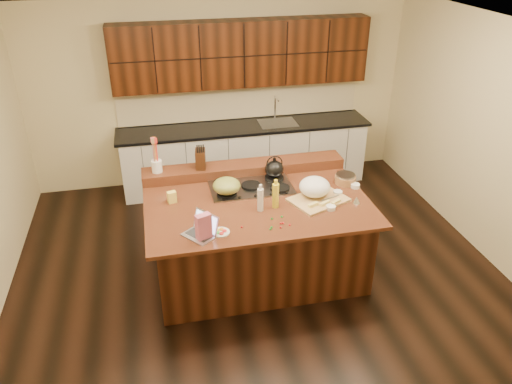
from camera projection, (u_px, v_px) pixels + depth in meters
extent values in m
cube|color=black|center=(257.00, 270.00, 5.81)|extent=(5.50, 5.00, 0.01)
cube|color=silver|center=(257.00, 30.00, 4.52)|extent=(5.50, 5.00, 0.01)
cube|color=beige|center=(220.00, 93.00, 7.31)|extent=(5.50, 0.01, 2.70)
cube|color=beige|center=(347.00, 338.00, 3.02)|extent=(5.50, 0.01, 2.70)
cube|color=beige|center=(492.00, 142.00, 5.69)|extent=(0.01, 5.00, 2.70)
cube|color=black|center=(257.00, 238.00, 5.60)|extent=(2.22, 1.42, 0.88)
cube|color=black|center=(257.00, 202.00, 5.38)|extent=(2.40, 1.60, 0.04)
cube|color=black|center=(244.00, 168.00, 5.94)|extent=(2.40, 0.30, 0.12)
cube|color=gray|center=(251.00, 187.00, 5.63)|extent=(0.92, 0.52, 0.02)
cylinder|color=black|center=(223.00, 183.00, 5.67)|extent=(0.22, 0.22, 0.03)
cylinder|color=black|center=(274.00, 178.00, 5.78)|extent=(0.22, 0.22, 0.03)
cylinder|color=black|center=(227.00, 194.00, 5.45)|extent=(0.22, 0.22, 0.03)
cylinder|color=black|center=(280.00, 188.00, 5.56)|extent=(0.22, 0.22, 0.03)
cylinder|color=black|center=(251.00, 186.00, 5.62)|extent=(0.22, 0.22, 0.03)
cube|color=silver|center=(245.00, 156.00, 7.51)|extent=(3.60, 0.62, 0.90)
cube|color=black|center=(245.00, 127.00, 7.29)|extent=(3.70, 0.66, 0.04)
cube|color=gray|center=(278.00, 123.00, 7.38)|extent=(0.55, 0.42, 0.01)
cylinder|color=gray|center=(275.00, 107.00, 7.44)|extent=(0.02, 0.02, 0.36)
cube|color=black|center=(242.00, 53.00, 6.92)|extent=(3.60, 0.34, 0.90)
cube|color=beige|center=(240.00, 102.00, 7.42)|extent=(3.60, 0.03, 0.50)
ellipsoid|color=black|center=(274.00, 169.00, 5.73)|extent=(0.27, 0.27, 0.20)
ellipsoid|color=olive|center=(227.00, 186.00, 5.40)|extent=(0.32, 0.32, 0.17)
cube|color=#B7B7BC|center=(199.00, 236.00, 4.76)|extent=(0.35, 0.37, 0.01)
cube|color=black|center=(199.00, 235.00, 4.76)|extent=(0.25, 0.28, 0.00)
cube|color=#B7B7BC|center=(206.00, 222.00, 4.78)|extent=(0.23, 0.28, 0.19)
cube|color=silver|center=(206.00, 222.00, 4.78)|extent=(0.21, 0.25, 0.17)
cylinder|color=yellow|center=(276.00, 196.00, 5.19)|extent=(0.07, 0.07, 0.27)
cylinder|color=silver|center=(260.00, 200.00, 5.13)|extent=(0.08, 0.08, 0.25)
cube|color=tan|center=(318.00, 200.00, 5.36)|extent=(0.70, 0.61, 0.03)
ellipsoid|color=white|center=(315.00, 187.00, 5.37)|extent=(0.34, 0.34, 0.21)
cube|color=#EDD872|center=(313.00, 205.00, 5.21)|extent=(0.13, 0.03, 0.03)
cube|color=#EDD872|center=(325.00, 203.00, 5.24)|extent=(0.13, 0.03, 0.03)
cube|color=#EDD872|center=(336.00, 202.00, 5.26)|extent=(0.13, 0.03, 0.03)
cylinder|color=gray|center=(330.00, 198.00, 5.36)|extent=(0.22, 0.09, 0.01)
cylinder|color=white|center=(331.00, 208.00, 5.20)|extent=(0.11, 0.11, 0.04)
cylinder|color=white|center=(355.00, 186.00, 5.63)|extent=(0.10, 0.10, 0.04)
cylinder|color=white|center=(338.00, 193.00, 5.48)|extent=(0.13, 0.13, 0.04)
cylinder|color=#996B3F|center=(345.00, 179.00, 5.72)|extent=(0.26, 0.26, 0.09)
cone|color=silver|center=(356.00, 200.00, 5.31)|extent=(0.10, 0.10, 0.07)
cube|color=#BB5872|center=(204.00, 227.00, 4.66)|extent=(0.16, 0.12, 0.27)
cylinder|color=white|center=(221.00, 232.00, 4.82)|extent=(0.23, 0.23, 0.01)
cube|color=#F5DC56|center=(172.00, 197.00, 5.31)|extent=(0.10, 0.08, 0.13)
cylinder|color=white|center=(157.00, 166.00, 5.69)|extent=(0.13, 0.13, 0.14)
cube|color=black|center=(200.00, 159.00, 5.76)|extent=(0.14, 0.20, 0.22)
ellipsoid|color=red|center=(281.00, 223.00, 4.95)|extent=(0.02, 0.02, 0.02)
ellipsoid|color=#198C26|center=(272.00, 227.00, 4.89)|extent=(0.02, 0.02, 0.02)
ellipsoid|color=red|center=(290.00, 225.00, 4.93)|extent=(0.02, 0.02, 0.02)
ellipsoid|color=#198C26|center=(272.00, 219.00, 5.03)|extent=(0.02, 0.02, 0.02)
ellipsoid|color=red|center=(242.00, 227.00, 4.89)|extent=(0.02, 0.02, 0.02)
ellipsoid|color=#198C26|center=(282.00, 217.00, 5.06)|extent=(0.02, 0.02, 0.02)
ellipsoid|color=red|center=(283.00, 223.00, 4.96)|extent=(0.02, 0.02, 0.02)
ellipsoid|color=#198C26|center=(270.00, 229.00, 4.86)|extent=(0.02, 0.02, 0.02)
ellipsoid|color=red|center=(281.00, 227.00, 4.89)|extent=(0.02, 0.02, 0.02)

